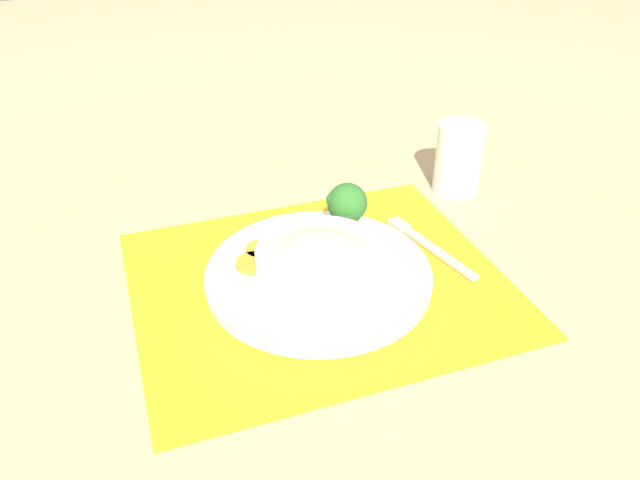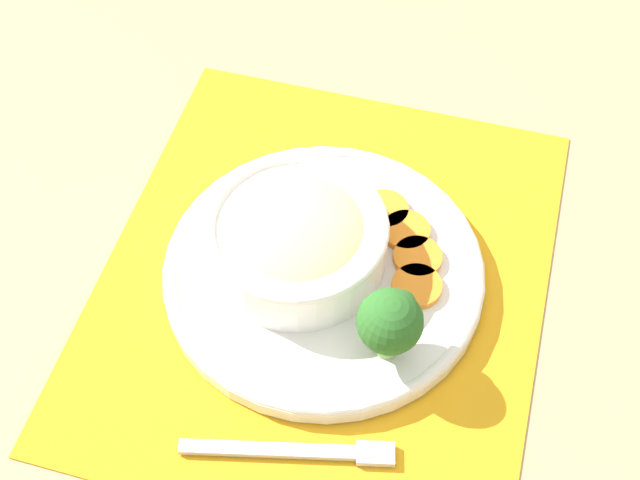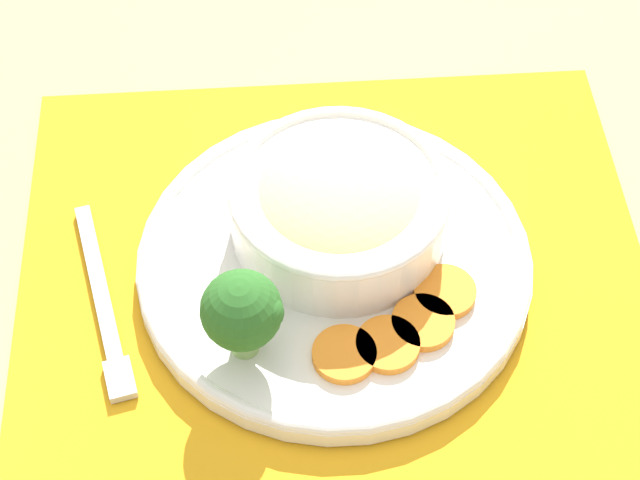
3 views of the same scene
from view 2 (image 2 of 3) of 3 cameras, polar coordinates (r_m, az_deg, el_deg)
name	(u,v)px [view 2 (image 2 of 3)]	position (r m, az deg, el deg)	size (l,w,h in m)	color
ground_plane	(324,279)	(0.86, 0.24, -2.53)	(4.00, 4.00, 0.00)	tan
placemat	(324,278)	(0.85, 0.24, -2.46)	(0.52, 0.46, 0.00)	orange
plate	(324,270)	(0.84, 0.24, -1.96)	(0.30, 0.30, 0.02)	white
bowl	(297,237)	(0.82, -1.45, 0.18)	(0.17, 0.17, 0.06)	white
broccoli_floret	(390,322)	(0.75, 4.51, -5.25)	(0.06, 0.06, 0.08)	#84AD5B
carrot_slice_near	(417,286)	(0.83, 6.22, -2.96)	(0.05, 0.05, 0.01)	orange
carrot_slice_middle	(418,258)	(0.85, 6.27, -1.12)	(0.05, 0.05, 0.01)	orange
carrot_slice_far	(406,231)	(0.86, 5.54, 0.57)	(0.05, 0.05, 0.01)	orange
carrot_slice_extra	(385,210)	(0.88, 4.17, 1.93)	(0.05, 0.05, 0.01)	orange
fork	(308,451)	(0.77, -0.75, -13.36)	(0.04, 0.18, 0.01)	#B7B7BC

